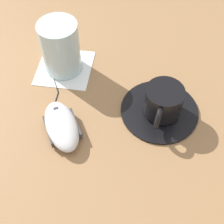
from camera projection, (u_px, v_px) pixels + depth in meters
ground_plane at (84, 118)px, 0.62m from camera, size 3.00×3.00×0.00m
saucer at (159, 110)px, 0.62m from camera, size 0.16×0.16×0.01m
coffee_cup at (163, 102)px, 0.59m from camera, size 0.10×0.07×0.06m
computer_mouse at (62, 126)px, 0.59m from camera, size 0.12×0.13×0.03m
mouse_cable at (52, 68)px, 0.70m from camera, size 0.15×0.16×0.00m
napkin_under_glass at (65, 68)px, 0.70m from camera, size 0.16×0.16×0.00m
drinking_glass at (60, 47)px, 0.65m from camera, size 0.08×0.08×0.12m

